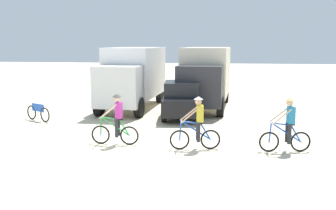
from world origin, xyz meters
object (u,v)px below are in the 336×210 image
box_truck_avon_van (133,75)px  cyclist_cowboy_hat (197,125)px  cyclist_near_camera (287,127)px  bicycle_spare (38,112)px  cyclist_orange_shirt (116,121)px  box_truck_cream_rv (206,74)px  sedan_parked (182,99)px

box_truck_avon_van → cyclist_cowboy_hat: bearing=-63.3°
box_truck_avon_van → cyclist_near_camera: size_ratio=3.76×
cyclist_near_camera → bicycle_spare: (-10.65, 3.79, -0.45)m
cyclist_orange_shirt → cyclist_cowboy_hat: (2.87, -0.25, 0.00)m
cyclist_cowboy_hat → cyclist_near_camera: size_ratio=1.00×
cyclist_orange_shirt → bicycle_spare: size_ratio=1.18×
cyclist_orange_shirt → cyclist_cowboy_hat: bearing=-4.9°
cyclist_orange_shirt → bicycle_spare: (-4.80, 3.68, -0.45)m
box_truck_cream_rv → cyclist_near_camera: box_truck_cream_rv is taller
box_truck_avon_van → cyclist_cowboy_hat: box_truck_avon_van is taller
box_truck_cream_rv → cyclist_cowboy_hat: 8.97m
box_truck_avon_van → sedan_parked: box_truck_avon_van is taller
sedan_parked → cyclist_cowboy_hat: 5.86m
box_truck_cream_rv → cyclist_near_camera: bearing=-70.5°
sedan_parked → cyclist_orange_shirt: 5.77m
box_truck_avon_van → cyclist_near_camera: (7.06, -7.99, -1.03)m
box_truck_avon_van → cyclist_orange_shirt: size_ratio=3.76×
sedan_parked → cyclist_cowboy_hat: cyclist_cowboy_hat is taller
cyclist_near_camera → bicycle_spare: size_ratio=1.18×
cyclist_orange_shirt → sedan_parked: bearing=72.5°
box_truck_cream_rv → cyclist_cowboy_hat: bearing=-89.1°
cyclist_orange_shirt → cyclist_cowboy_hat: same height
box_truck_avon_van → box_truck_cream_rv: same height
box_truck_avon_van → cyclist_cowboy_hat: (4.09, -8.13, -1.03)m
box_truck_avon_van → box_truck_cream_rv: 4.03m
box_truck_avon_van → sedan_parked: (2.95, -2.38, -0.99)m
cyclist_cowboy_hat → bicycle_spare: 8.63m
cyclist_orange_shirt → cyclist_cowboy_hat: size_ratio=1.00×
sedan_parked → bicycle_spare: size_ratio=2.83×
box_truck_cream_rv → cyclist_orange_shirt: (-2.73, -8.66, -1.03)m
box_truck_avon_van → bicycle_spare: (-3.58, -4.21, -1.48)m
sedan_parked → cyclist_orange_shirt: (-1.73, -5.50, -0.04)m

